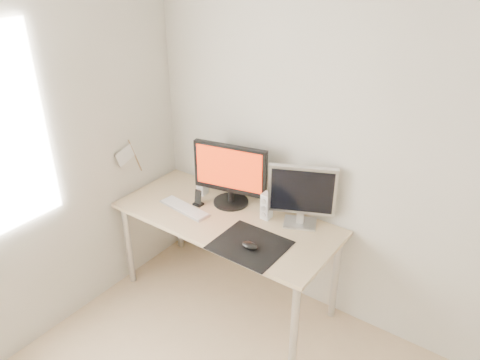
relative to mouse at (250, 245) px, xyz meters
The scene contains 11 objects.
wall_back 0.96m from the mouse, 45.04° to the left, with size 3.50×3.50×0.00m, color silver.
mousepad 0.04m from the mouse, 123.69° to the left, with size 0.45×0.40×0.00m, color black.
mouse is the anchor object (origin of this frame).
desk 0.42m from the mouse, 148.73° to the left, with size 1.60×0.70×0.73m.
main_monitor 0.62m from the mouse, 138.92° to the left, with size 0.55×0.31×0.47m.
second_monitor 0.50m from the mouse, 74.73° to the left, with size 0.43×0.24×0.43m.
speaker_left 0.79m from the mouse, 151.97° to the left, with size 0.06×0.08×0.20m.
speaker_right 0.39m from the mouse, 106.95° to the left, with size 0.06×0.08×0.20m.
keyboard 0.67m from the mouse, 169.49° to the left, with size 0.43×0.17×0.02m.
phone_dock 0.65m from the mouse, 160.01° to the left, with size 0.07×0.06×0.12m.
pennant 1.18m from the mouse, behind, with size 0.01×0.23×0.29m.
Camera 1 is at (0.77, -0.83, 2.49)m, focal length 35.00 mm.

